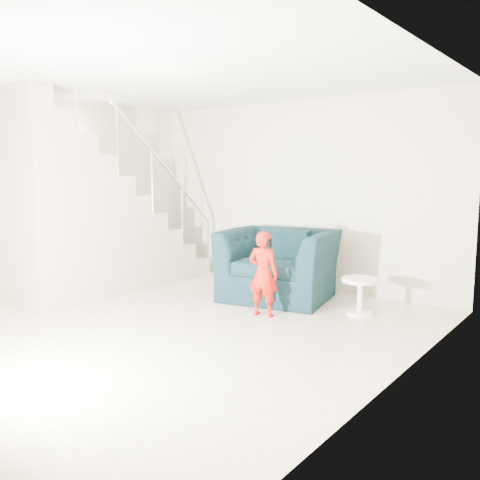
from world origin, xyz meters
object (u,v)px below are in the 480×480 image
(armchair, at_px, (279,264))
(staircase, at_px, (88,225))
(side_table, at_px, (360,290))
(toddler, at_px, (263,274))

(armchair, relative_size, staircase, 0.39)
(armchair, relative_size, side_table, 3.20)
(toddler, relative_size, staircase, 0.28)
(armchair, bearing_deg, side_table, -16.20)
(toddler, relative_size, side_table, 2.29)
(armchair, height_order, staircase, staircase)
(toddler, xyz_separation_m, side_table, (0.88, 0.74, -0.21))
(armchair, height_order, toddler, toddler)
(side_table, bearing_deg, armchair, 175.95)
(staircase, bearing_deg, toddler, 11.62)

